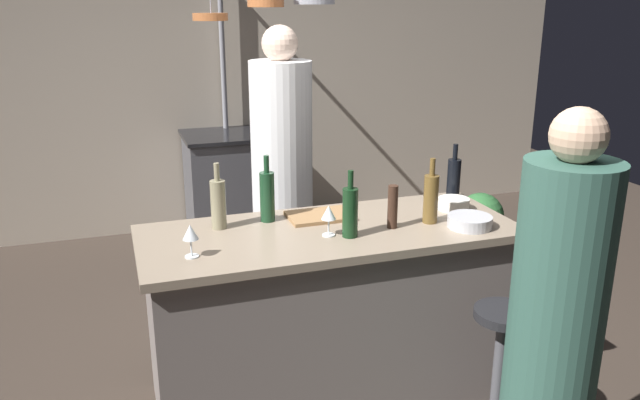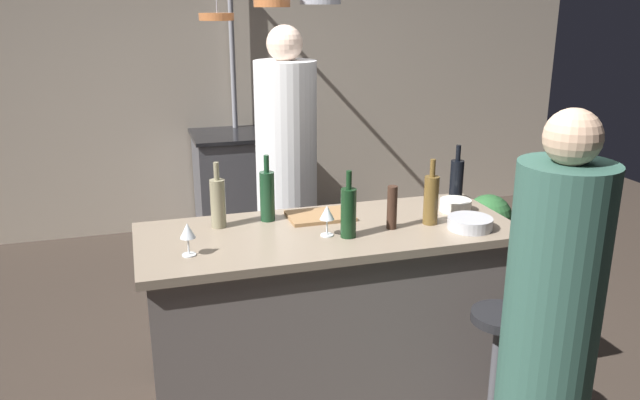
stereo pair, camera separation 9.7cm
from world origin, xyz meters
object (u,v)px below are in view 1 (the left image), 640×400
(wine_bottle_amber, at_px, (431,198))
(wine_bottle_red, at_px, (350,211))
(guest_right, at_px, (553,339))
(wine_bottle_dark, at_px, (454,178))
(cutting_board, at_px, (320,216))
(pepper_mill, at_px, (393,207))
(wine_bottle_green, at_px, (267,196))
(wine_bottle_white, at_px, (218,203))
(wine_glass_near_left_guest, at_px, (329,214))
(potted_plant, at_px, (480,221))
(stove_range, at_px, (234,185))
(bar_stool_right, at_px, (499,372))
(mixing_bowl_ceramic, at_px, (454,204))
(mixing_bowl_steel, at_px, (470,222))
(wine_glass_near_right_guest, at_px, (190,234))
(chef, at_px, (282,183))

(wine_bottle_amber, relative_size, wine_bottle_red, 1.03)
(guest_right, bearing_deg, wine_bottle_dark, 77.49)
(cutting_board, height_order, wine_bottle_red, wine_bottle_red)
(cutting_board, distance_m, wine_bottle_red, 0.32)
(pepper_mill, distance_m, wine_bottle_green, 0.61)
(wine_bottle_white, height_order, wine_glass_near_left_guest, wine_bottle_white)
(potted_plant, relative_size, pepper_mill, 2.48)
(potted_plant, distance_m, wine_bottle_white, 2.61)
(stove_range, relative_size, bar_stool_right, 1.31)
(wine_bottle_white, bearing_deg, wine_bottle_dark, 3.04)
(guest_right, xyz_separation_m, mixing_bowl_ceramic, (0.18, 1.06, 0.18))
(stove_range, bearing_deg, mixing_bowl_ceramic, -73.39)
(guest_right, xyz_separation_m, pepper_mill, (-0.24, 0.91, 0.26))
(pepper_mill, bearing_deg, potted_plant, 44.96)
(guest_right, height_order, potted_plant, guest_right)
(wine_bottle_dark, bearing_deg, mixing_bowl_steel, -109.90)
(wine_bottle_red, xyz_separation_m, wine_glass_near_left_guest, (-0.09, 0.04, -0.02))
(wine_bottle_dark, height_order, wine_bottle_red, wine_bottle_red)
(wine_bottle_amber, xyz_separation_m, wine_glass_near_left_guest, (-0.53, -0.02, -0.02))
(wine_glass_near_right_guest, distance_m, mixing_bowl_steel, 1.32)
(guest_right, distance_m, wine_bottle_green, 1.46)
(bar_stool_right, relative_size, pepper_mill, 3.24)
(wine_glass_near_right_guest, bearing_deg, guest_right, -35.14)
(wine_bottle_dark, bearing_deg, cutting_board, -174.44)
(wine_glass_near_left_guest, bearing_deg, wine_bottle_red, -24.77)
(guest_right, bearing_deg, wine_bottle_red, 118.85)
(chef, distance_m, wine_glass_near_left_guest, 1.14)
(pepper_mill, distance_m, wine_glass_near_right_guest, 0.96)
(pepper_mill, bearing_deg, wine_glass_near_left_guest, -179.16)
(stove_range, relative_size, wine_bottle_red, 2.83)
(mixing_bowl_steel, bearing_deg, pepper_mill, 162.59)
(pepper_mill, bearing_deg, wine_bottle_white, 161.79)
(stove_range, xyz_separation_m, guest_right, (0.53, -3.44, 0.30))
(guest_right, bearing_deg, wine_bottle_green, 123.17)
(wine_bottle_green, distance_m, wine_bottle_white, 0.25)
(guest_right, bearing_deg, mixing_bowl_ceramic, 80.41)
(wine_glass_near_left_guest, bearing_deg, potted_plant, 39.25)
(mixing_bowl_ceramic, bearing_deg, guest_right, -99.59)
(wine_bottle_red, bearing_deg, stove_range, 91.20)
(wine_glass_near_left_guest, bearing_deg, wine_bottle_amber, 1.74)
(potted_plant, distance_m, mixing_bowl_ceramic, 1.75)
(bar_stool_right, bearing_deg, potted_plant, 59.87)
(pepper_mill, distance_m, wine_glass_near_left_guest, 0.32)
(wine_bottle_green, bearing_deg, pepper_mill, -27.93)
(wine_bottle_dark, bearing_deg, wine_bottle_amber, -134.25)
(bar_stool_right, height_order, potted_plant, bar_stool_right)
(chef, relative_size, pepper_mill, 8.60)
(bar_stool_right, distance_m, wine_glass_near_right_guest, 1.48)
(wine_glass_near_right_guest, xyz_separation_m, mixing_bowl_ceramic, (1.38, 0.22, -0.08))
(cutting_board, height_order, wine_bottle_amber, wine_bottle_amber)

